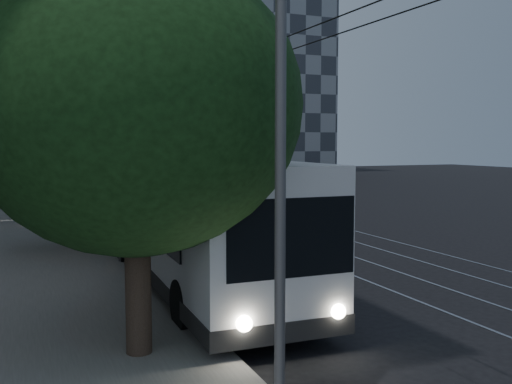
{
  "coord_description": "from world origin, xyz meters",
  "views": [
    {
      "loc": [
        -8.33,
        -16.43,
        3.74
      ],
      "look_at": [
        -0.48,
        2.25,
        1.97
      ],
      "focal_mm": 40.0,
      "sensor_mm": 36.0,
      "label": 1
    }
  ],
  "objects": [
    {
      "name": "ground",
      "position": [
        0.0,
        0.0,
        0.0
      ],
      "size": [
        120.0,
        120.0,
        0.0
      ],
      "primitive_type": "plane",
      "color": "black",
      "rests_on": "ground"
    },
    {
      "name": "sidewalk",
      "position": [
        -7.5,
        20.0,
        0.07
      ],
      "size": [
        5.0,
        90.0,
        0.15
      ],
      "primitive_type": "cube",
      "color": "gray",
      "rests_on": "ground"
    },
    {
      "name": "tram_rails",
      "position": [
        2.5,
        20.0,
        0.01
      ],
      "size": [
        4.52,
        90.0,
        0.02
      ],
      "color": "#97979F",
      "rests_on": "ground"
    },
    {
      "name": "overhead_wires",
      "position": [
        -4.97,
        20.0,
        3.47
      ],
      "size": [
        2.23,
        90.0,
        6.0
      ],
      "color": "black",
      "rests_on": "ground"
    },
    {
      "name": "building_distant_right",
      "position": [
        18.0,
        55.0,
        12.0
      ],
      "size": [
        22.0,
        18.0,
        24.0
      ],
      "primitive_type": "cube",
      "color": "#31363E",
      "rests_on": "ground"
    },
    {
      "name": "trolleybus",
      "position": [
        -4.1,
        -1.52,
        1.78
      ],
      "size": [
        2.95,
        12.99,
        5.63
      ],
      "rotation": [
        0.0,
        0.0,
        -0.02
      ],
      "color": "silver",
      "rests_on": "ground"
    },
    {
      "name": "pickup_silver",
      "position": [
        -3.94,
        11.86,
        0.73
      ],
      "size": [
        4.18,
        5.81,
        1.47
      ],
      "primitive_type": "imported",
      "rotation": [
        0.0,
        0.0,
        0.37
      ],
      "color": "#AAACB2",
      "rests_on": "ground"
    },
    {
      "name": "car_white_a",
      "position": [
        -2.76,
        17.06,
        0.62
      ],
      "size": [
        1.75,
        3.74,
        1.24
      ],
      "primitive_type": "imported",
      "rotation": [
        0.0,
        0.0,
        -0.08
      ],
      "color": "#B8B8BC",
      "rests_on": "ground"
    },
    {
      "name": "car_white_b",
      "position": [
        -4.3,
        19.5,
        0.71
      ],
      "size": [
        3.15,
        5.23,
        1.42
      ],
      "primitive_type": "imported",
      "rotation": [
        0.0,
        0.0,
        -0.26
      ],
      "color": "silver",
      "rests_on": "ground"
    },
    {
      "name": "car_white_c",
      "position": [
        -2.7,
        24.5,
        0.64
      ],
      "size": [
        2.37,
        4.08,
        1.27
      ],
      "primitive_type": "imported",
      "rotation": [
        0.0,
        0.0,
        0.28
      ],
      "color": "silver",
      "rests_on": "ground"
    },
    {
      "name": "car_white_d",
      "position": [
        -3.24,
        29.5,
        0.68
      ],
      "size": [
        2.53,
        4.25,
        1.35
      ],
      "primitive_type": "imported",
      "rotation": [
        0.0,
        0.0,
        -0.25
      ],
      "color": "silver",
      "rests_on": "ground"
    },
    {
      "name": "tree_0",
      "position": [
        -6.5,
        -6.9,
        4.35
      ],
      "size": [
        5.56,
        5.56,
        6.86
      ],
      "color": "black",
      "rests_on": "ground"
    },
    {
      "name": "tree_1",
      "position": [
        -6.5,
        4.55,
        4.26
      ],
      "size": [
        4.69,
        4.69,
        6.39
      ],
      "color": "black",
      "rests_on": "ground"
    },
    {
      "name": "tree_2",
      "position": [
        -6.77,
        12.08,
        4.36
      ],
      "size": [
        4.42,
        4.42,
        6.37
      ],
      "color": "black",
      "rests_on": "ground"
    },
    {
      "name": "tree_3",
      "position": [
        -6.5,
        20.55,
        4.4
      ],
      "size": [
        5.42,
        5.42,
        6.85
      ],
      "color": "black",
      "rests_on": "ground"
    },
    {
      "name": "tree_4",
      "position": [
        -6.5,
        25.25,
        4.41
      ],
      "size": [
        5.3,
        5.3,
        6.81
      ],
      "color": "black",
      "rests_on": "ground"
    },
    {
      "name": "tree_5",
      "position": [
        -7.0,
        35.56,
        4.56
      ],
      "size": [
        4.31,
        4.31,
        6.53
      ],
      "color": "black",
      "rests_on": "ground"
    },
    {
      "name": "streetlamp_near",
      "position": [
        -5.07,
        0.85,
        6.52
      ],
      "size": [
        2.61,
        0.44,
        10.91
      ],
      "color": "#57575A",
      "rests_on": "ground"
    },
    {
      "name": "streetlamp_far",
      "position": [
        -4.97,
        25.01,
        6.66
      ],
      "size": [
        2.67,
        0.44,
        11.17
      ],
      "color": "#57575A",
      "rests_on": "ground"
    }
  ]
}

